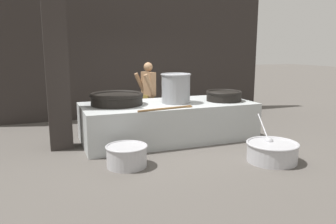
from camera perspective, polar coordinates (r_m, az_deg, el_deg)
ground_plane at (r=7.42m, az=0.00°, el=-4.64°), size 60.00×60.00×0.00m
back_wall at (r=9.94m, az=-6.19°, el=10.51°), size 8.60×0.24×3.87m
support_pillar at (r=6.83m, az=-18.97°, el=9.88°), size 0.44×0.44×3.87m
hearth_platform at (r=7.32m, az=0.00°, el=-1.57°), size 3.76×1.67×0.82m
giant_wok_near at (r=7.09m, az=-8.91°, el=2.37°), size 1.14×1.14×0.25m
giant_wok_far at (r=7.65m, az=9.69°, el=2.87°), size 0.83×0.83×0.23m
stock_pot at (r=7.21m, az=1.37°, el=4.24°), size 0.67×0.67×0.65m
stirring_paddle at (r=6.48m, az=0.06°, el=0.65°), size 1.20×0.25×0.04m
cook at (r=8.41m, az=-3.48°, el=3.44°), size 0.46×0.65×1.66m
prep_bowl_vegetables at (r=6.18m, az=17.66°, el=-6.46°), size 0.92×1.18×0.74m
prep_bowl_meat at (r=5.69m, az=-7.20°, el=-7.42°), size 0.72×0.72×0.37m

